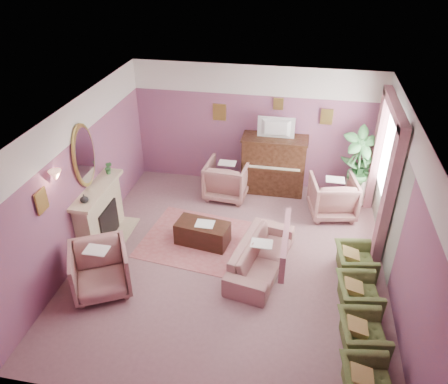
% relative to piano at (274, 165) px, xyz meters
% --- Properties ---
extents(floor, '(5.50, 6.00, 0.01)m').
position_rel_piano_xyz_m(floor, '(-0.50, -2.68, -0.65)').
color(floor, '#855D63').
rests_on(floor, ground).
extents(ceiling, '(5.50, 6.00, 0.01)m').
position_rel_piano_xyz_m(ceiling, '(-0.50, -2.68, 2.15)').
color(ceiling, white).
rests_on(ceiling, wall_back).
extents(wall_back, '(5.50, 0.02, 2.80)m').
position_rel_piano_xyz_m(wall_back, '(-0.50, 0.32, 0.75)').
color(wall_back, '#6A4471').
rests_on(wall_back, floor).
extents(wall_front, '(5.50, 0.02, 2.80)m').
position_rel_piano_xyz_m(wall_front, '(-0.50, -5.68, 0.75)').
color(wall_front, '#6A4471').
rests_on(wall_front, floor).
extents(wall_left, '(0.02, 6.00, 2.80)m').
position_rel_piano_xyz_m(wall_left, '(-3.25, -2.68, 0.75)').
color(wall_left, '#6A4471').
rests_on(wall_left, floor).
extents(wall_right, '(0.02, 6.00, 2.80)m').
position_rel_piano_xyz_m(wall_right, '(2.25, -2.68, 0.75)').
color(wall_right, '#6A4471').
rests_on(wall_right, floor).
extents(picture_rail_band, '(5.50, 0.01, 0.65)m').
position_rel_piano_xyz_m(picture_rail_band, '(-0.50, 0.31, 1.82)').
color(picture_rail_band, silver).
rests_on(picture_rail_band, wall_back).
extents(stripe_panel, '(0.01, 3.00, 2.15)m').
position_rel_piano_xyz_m(stripe_panel, '(2.23, -1.38, 0.42)').
color(stripe_panel, '#99A091').
rests_on(stripe_panel, wall_right).
extents(fireplace_surround, '(0.30, 1.40, 1.10)m').
position_rel_piano_xyz_m(fireplace_surround, '(-3.09, -2.48, -0.10)').
color(fireplace_surround, '#CAB992').
rests_on(fireplace_surround, floor).
extents(fireplace_inset, '(0.18, 0.72, 0.68)m').
position_rel_piano_xyz_m(fireplace_inset, '(-2.99, -2.48, -0.25)').
color(fireplace_inset, black).
rests_on(fireplace_inset, floor).
extents(fire_ember, '(0.06, 0.54, 0.10)m').
position_rel_piano_xyz_m(fire_ember, '(-2.95, -2.48, -0.43)').
color(fire_ember, orange).
rests_on(fire_ember, floor).
extents(mantel_shelf, '(0.40, 1.55, 0.07)m').
position_rel_piano_xyz_m(mantel_shelf, '(-3.06, -2.48, 0.47)').
color(mantel_shelf, '#CAB992').
rests_on(mantel_shelf, fireplace_surround).
extents(hearth, '(0.55, 1.50, 0.02)m').
position_rel_piano_xyz_m(hearth, '(-2.89, -2.48, -0.64)').
color(hearth, '#CAB992').
rests_on(hearth, floor).
extents(mirror_frame, '(0.04, 0.72, 1.20)m').
position_rel_piano_xyz_m(mirror_frame, '(-3.20, -2.48, 1.15)').
color(mirror_frame, tan).
rests_on(mirror_frame, wall_left).
extents(mirror_glass, '(0.01, 0.60, 1.06)m').
position_rel_piano_xyz_m(mirror_glass, '(-3.17, -2.48, 1.15)').
color(mirror_glass, white).
rests_on(mirror_glass, wall_left).
extents(sconce_shade, '(0.20, 0.20, 0.16)m').
position_rel_piano_xyz_m(sconce_shade, '(-3.12, -3.53, 1.33)').
color(sconce_shade, '#FFA889').
rests_on(sconce_shade, wall_left).
extents(piano, '(1.40, 0.60, 1.30)m').
position_rel_piano_xyz_m(piano, '(0.00, 0.00, 0.00)').
color(piano, '#371F12').
rests_on(piano, floor).
extents(piano_keyshelf, '(1.30, 0.12, 0.06)m').
position_rel_piano_xyz_m(piano_keyshelf, '(-0.00, -0.35, 0.07)').
color(piano_keyshelf, '#371F12').
rests_on(piano_keyshelf, piano).
extents(piano_keys, '(1.20, 0.08, 0.02)m').
position_rel_piano_xyz_m(piano_keys, '(0.00, -0.35, 0.11)').
color(piano_keys, beige).
rests_on(piano_keys, piano).
extents(piano_top, '(1.45, 0.65, 0.04)m').
position_rel_piano_xyz_m(piano_top, '(0.00, 0.00, 0.66)').
color(piano_top, '#371F12').
rests_on(piano_top, piano).
extents(television, '(0.80, 0.12, 0.48)m').
position_rel_piano_xyz_m(television, '(0.00, -0.05, 0.95)').
color(television, black).
rests_on(television, piano).
extents(print_back_left, '(0.30, 0.03, 0.38)m').
position_rel_piano_xyz_m(print_back_left, '(-1.30, 0.28, 1.07)').
color(print_back_left, tan).
rests_on(print_back_left, wall_back).
extents(print_back_right, '(0.26, 0.03, 0.34)m').
position_rel_piano_xyz_m(print_back_right, '(1.05, 0.28, 1.13)').
color(print_back_right, tan).
rests_on(print_back_right, wall_back).
extents(print_back_mid, '(0.22, 0.03, 0.26)m').
position_rel_piano_xyz_m(print_back_mid, '(0.00, 0.28, 1.35)').
color(print_back_mid, tan).
rests_on(print_back_mid, wall_back).
extents(print_left_wall, '(0.03, 0.28, 0.36)m').
position_rel_piano_xyz_m(print_left_wall, '(-3.21, -3.88, 1.07)').
color(print_left_wall, tan).
rests_on(print_left_wall, wall_left).
extents(window_blind, '(0.03, 1.40, 1.80)m').
position_rel_piano_xyz_m(window_blind, '(2.20, -1.13, 1.05)').
color(window_blind, silver).
rests_on(window_blind, wall_right).
extents(curtain_left, '(0.16, 0.34, 2.60)m').
position_rel_piano_xyz_m(curtain_left, '(2.12, -2.05, 0.65)').
color(curtain_left, '#985B68').
rests_on(curtain_left, floor).
extents(curtain_right, '(0.16, 0.34, 2.60)m').
position_rel_piano_xyz_m(curtain_right, '(2.12, -0.21, 0.65)').
color(curtain_right, '#985B68').
rests_on(curtain_right, floor).
extents(pelmet, '(0.16, 2.20, 0.16)m').
position_rel_piano_xyz_m(pelmet, '(2.12, -1.13, 1.91)').
color(pelmet, '#985B68').
rests_on(pelmet, wall_right).
extents(mantel_plant, '(0.16, 0.16, 0.28)m').
position_rel_piano_xyz_m(mantel_plant, '(-3.05, -1.93, 0.64)').
color(mantel_plant, '#347339').
rests_on(mantel_plant, mantel_shelf).
extents(mantel_vase, '(0.16, 0.16, 0.16)m').
position_rel_piano_xyz_m(mantel_vase, '(-3.05, -2.98, 0.58)').
color(mantel_vase, silver).
rests_on(mantel_vase, mantel_shelf).
extents(area_rug, '(2.71, 2.10, 0.01)m').
position_rel_piano_xyz_m(area_rug, '(-1.04, -2.21, -0.64)').
color(area_rug, '#A7575B').
rests_on(area_rug, floor).
extents(coffee_table, '(1.07, 0.65, 0.45)m').
position_rel_piano_xyz_m(coffee_table, '(-1.13, -2.26, -0.43)').
color(coffee_table, black).
rests_on(coffee_table, floor).
extents(table_paper, '(0.35, 0.28, 0.01)m').
position_rel_piano_xyz_m(table_paper, '(-1.08, -2.26, -0.20)').
color(table_paper, white).
rests_on(table_paper, coffee_table).
extents(sofa, '(0.64, 1.91, 0.77)m').
position_rel_piano_xyz_m(sofa, '(0.05, -2.78, -0.26)').
color(sofa, '#A5736C').
rests_on(sofa, floor).
extents(sofa_throw, '(0.10, 1.44, 0.53)m').
position_rel_piano_xyz_m(sofa_throw, '(0.45, -2.78, -0.05)').
color(sofa_throw, '#985B68').
rests_on(sofa_throw, sofa).
extents(floral_armchair_left, '(0.91, 0.91, 0.94)m').
position_rel_piano_xyz_m(floral_armchair_left, '(-0.99, -0.45, -0.18)').
color(floral_armchair_left, '#A5736C').
rests_on(floral_armchair_left, floor).
extents(floral_armchair_right, '(0.91, 0.91, 0.94)m').
position_rel_piano_xyz_m(floral_armchair_right, '(1.33, -0.76, -0.18)').
color(floral_armchair_right, '#A5736C').
rests_on(floral_armchair_right, floor).
extents(floral_armchair_front, '(0.91, 0.91, 0.94)m').
position_rel_piano_xyz_m(floral_armchair_front, '(-2.49, -3.82, -0.18)').
color(floral_armchair_front, '#A5736C').
rests_on(floral_armchair_front, floor).
extents(olive_chair_a, '(0.53, 0.75, 0.65)m').
position_rel_piano_xyz_m(olive_chair_a, '(1.68, -5.06, -0.32)').
color(olive_chair_a, '#4D5D2C').
rests_on(olive_chair_a, floor).
extents(olive_chair_b, '(0.53, 0.75, 0.65)m').
position_rel_piano_xyz_m(olive_chair_b, '(1.68, -4.24, -0.32)').
color(olive_chair_b, '#4D5D2C').
rests_on(olive_chair_b, floor).
extents(olive_chair_c, '(0.53, 0.75, 0.65)m').
position_rel_piano_xyz_m(olive_chair_c, '(1.68, -3.42, -0.32)').
color(olive_chair_c, '#4D5D2C').
rests_on(olive_chair_c, floor).
extents(olive_chair_d, '(0.53, 0.75, 0.65)m').
position_rel_piano_xyz_m(olive_chair_d, '(1.68, -2.60, -0.32)').
color(olive_chair_d, '#4D5D2C').
rests_on(olive_chair_d, floor).
extents(side_table, '(0.52, 0.52, 0.70)m').
position_rel_piano_xyz_m(side_table, '(1.89, -0.09, -0.30)').
color(side_table, white).
rests_on(side_table, floor).
extents(side_plant_big, '(0.30, 0.30, 0.34)m').
position_rel_piano_xyz_m(side_plant_big, '(1.89, -0.09, 0.22)').
color(side_plant_big, '#347339').
rests_on(side_plant_big, side_table).
extents(side_plant_small, '(0.16, 0.16, 0.28)m').
position_rel_piano_xyz_m(side_plant_small, '(2.01, -0.19, 0.19)').
color(side_plant_small, '#347339').
rests_on(side_plant_small, side_table).
extents(palm_pot, '(0.34, 0.34, 0.34)m').
position_rel_piano_xyz_m(palm_pot, '(1.79, -0.22, -0.48)').
color(palm_pot, brown).
rests_on(palm_pot, floor).
extents(palm_plant, '(0.76, 0.76, 1.44)m').
position_rel_piano_xyz_m(palm_plant, '(1.79, -0.22, 0.41)').
color(palm_plant, '#347339').
rests_on(palm_plant, palm_pot).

